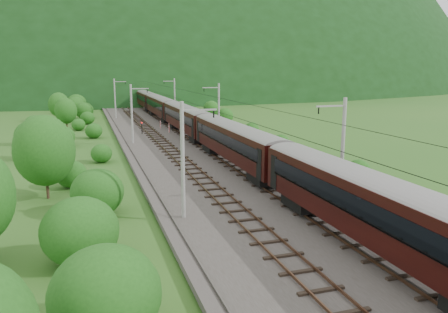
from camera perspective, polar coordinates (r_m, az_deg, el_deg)
name	(u,v)px	position (r m, az deg, el deg)	size (l,w,h in m)	color
ground	(266,212)	(32.56, 5.53, -7.29)	(600.00, 600.00, 0.00)	#28591B
railbed	(225,178)	(41.50, 0.09, -2.88)	(14.00, 220.00, 0.30)	#38332D
track_left	(200,178)	(40.80, -3.13, -2.83)	(2.40, 220.00, 0.27)	brown
track_right	(248,174)	(42.22, 3.19, -2.34)	(2.40, 220.00, 0.27)	brown
catenary_left	(132,113)	(60.87, -11.89, 5.64)	(2.54, 192.28, 8.00)	gray
catenary_right	(218,110)	(63.30, -0.74, 6.11)	(2.54, 192.28, 8.00)	gray
overhead_wires	(225,105)	(40.34, 0.09, 6.73)	(4.83, 198.00, 0.03)	black
mountain_main	(103,85)	(288.71, -15.50, 9.02)	(504.00, 360.00, 244.00)	black
train	(187,115)	(66.36, -4.87, 5.49)	(2.99, 165.62, 5.21)	black
hazard_post_near	(160,125)	(75.45, -8.30, 4.16)	(0.14, 0.14, 1.32)	red
hazard_post_far	(169,128)	(70.46, -7.19, 3.72)	(0.15, 0.15, 1.45)	red
signal	(142,127)	(69.30, -10.68, 3.80)	(0.21, 0.21, 1.88)	black
vegetation_left	(66,135)	(55.52, -19.96, 2.60)	(11.19, 151.32, 6.85)	#1D5115
vegetation_right	(309,147)	(52.47, 11.08, 1.28)	(5.75, 106.26, 3.10)	#1D5115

